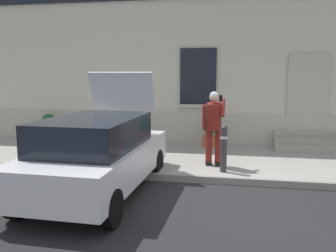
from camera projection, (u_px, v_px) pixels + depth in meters
The scene contains 12 objects.
ground_plane at pixel (233, 200), 6.61m from camera, with size 80.00×80.00×0.00m, color #232326.
sidewalk at pixel (234, 160), 9.32m from camera, with size 24.00×3.60×0.15m, color #99968E.
curb_edge at pixel (233, 181), 7.51m from camera, with size 24.00×0.12×0.15m, color gray.
building_facade at pixel (238, 27), 11.20m from camera, with size 24.00×1.52×7.50m.
entrance_stoop at pixel (308, 142), 10.29m from camera, with size 1.88×0.96×0.48m.
hatchback_car_white at pixel (98, 153), 6.83m from camera, with size 1.88×4.11×2.34m.
bollard_near_person at pixel (224, 147), 7.85m from camera, with size 0.15×0.15×1.04m.
bollard_far_left at pixel (62, 141), 8.55m from camera, with size 0.15×0.15×1.04m.
person_on_phone at pixel (214, 124), 8.29m from camera, with size 0.51×0.49×1.75m.
planter_charcoal at pixel (49, 126), 11.58m from camera, with size 0.44×0.44×0.86m.
planter_olive at pixel (124, 130), 10.88m from camera, with size 0.44×0.44×0.86m.
planter_terracotta at pixel (210, 132), 10.47m from camera, with size 0.44×0.44×0.86m.
Camera 1 is at (-0.00, -6.44, 2.32)m, focal length 38.48 mm.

